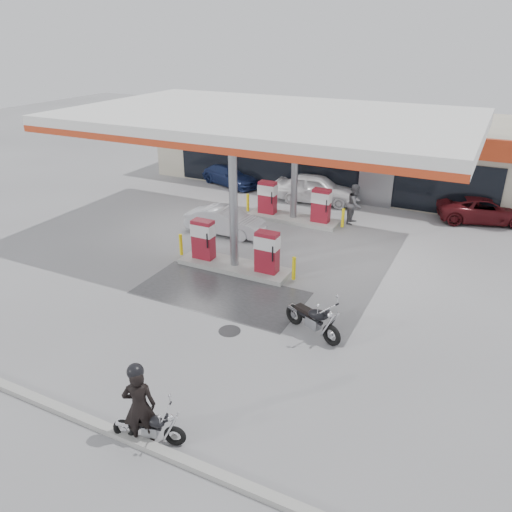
{
  "coord_description": "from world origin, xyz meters",
  "views": [
    {
      "loc": [
        8.59,
        -13.44,
        8.63
      ],
      "look_at": [
        1.4,
        1.07,
        1.2
      ],
      "focal_mm": 35.0,
      "sensor_mm": 36.0,
      "label": 1
    }
  ],
  "objects": [
    {
      "name": "biker_main",
      "position": [
        2.44,
        -6.84,
        1.0
      ],
      "size": [
        0.87,
        0.78,
        1.99
      ],
      "primitive_type": "imported",
      "rotation": [
        0.0,
        0.0,
        3.68
      ],
      "color": "black",
      "rests_on": "ground"
    },
    {
      "name": "pump_island_far",
      "position": [
        0.0,
        8.0,
        0.71
      ],
      "size": [
        5.14,
        1.3,
        1.78
      ],
      "color": "#9E9E99",
      "rests_on": "ground"
    },
    {
      "name": "kerb",
      "position": [
        0.0,
        -7.0,
        0.07
      ],
      "size": [
        28.0,
        0.25,
        0.15
      ],
      "primitive_type": "cube",
      "color": "gray",
      "rests_on": "ground"
    },
    {
      "name": "main_motorcycle",
      "position": [
        2.62,
        -6.79,
        0.4
      ],
      "size": [
        1.71,
        0.75,
        0.9
      ],
      "rotation": [
        0.0,
        0.0,
        0.29
      ],
      "color": "black",
      "rests_on": "ground"
    },
    {
      "name": "parked_car_right",
      "position": [
        8.38,
        12.0,
        0.61
      ],
      "size": [
        4.83,
        3.25,
        1.23
      ],
      "primitive_type": "imported",
      "rotation": [
        0.0,
        0.0,
        1.87
      ],
      "color": "#571317",
      "rests_on": "ground"
    },
    {
      "name": "ground",
      "position": [
        0.0,
        0.0,
        0.0
      ],
      "size": [
        90.0,
        90.0,
        0.0
      ],
      "primitive_type": "plane",
      "color": "gray",
      "rests_on": "ground"
    },
    {
      "name": "hatchback_silver",
      "position": [
        -2.12,
        5.04,
        0.61
      ],
      "size": [
        3.75,
        1.43,
        1.22
      ],
      "primitive_type": "imported",
      "rotation": [
        0.0,
        0.0,
        1.61
      ],
      "color": "#B3B5BC",
      "rests_on": "ground"
    },
    {
      "name": "attendant",
      "position": [
        2.75,
        9.0,
        0.96
      ],
      "size": [
        0.8,
        0.99,
        1.92
      ],
      "primitive_type": "imported",
      "rotation": [
        0.0,
        0.0,
        1.49
      ],
      "color": "slate",
      "rests_on": "ground"
    },
    {
      "name": "canopy",
      "position": [
        0.0,
        5.0,
        5.27
      ],
      "size": [
        16.0,
        10.02,
        5.51
      ],
      "color": "silver",
      "rests_on": "ground"
    },
    {
      "name": "sedan_white",
      "position": [
        -0.0,
        11.2,
        0.76
      ],
      "size": [
        4.61,
        2.21,
        1.52
      ],
      "primitive_type": "imported",
      "rotation": [
        0.0,
        0.0,
        1.67
      ],
      "color": "white",
      "rests_on": "ground"
    },
    {
      "name": "wet_patch",
      "position": [
        0.5,
        0.0,
        0.0
      ],
      "size": [
        6.0,
        3.0,
        0.0
      ],
      "primitive_type": "cube",
      "color": "#4C4C4F",
      "rests_on": "ground"
    },
    {
      "name": "drain_cover",
      "position": [
        2.0,
        -2.0,
        0.0
      ],
      "size": [
        0.7,
        0.7,
        0.01
      ],
      "primitive_type": "cylinder",
      "color": "#38383A",
      "rests_on": "ground"
    },
    {
      "name": "pump_island_near",
      "position": [
        0.0,
        2.0,
        0.71
      ],
      "size": [
        5.14,
        1.3,
        1.78
      ],
      "color": "#9E9E99",
      "rests_on": "ground"
    },
    {
      "name": "parked_car_left",
      "position": [
        -5.72,
        12.0,
        0.6
      ],
      "size": [
        4.45,
        2.95,
        1.2
      ],
      "primitive_type": "imported",
      "rotation": [
        0.0,
        0.0,
        1.23
      ],
      "color": "#17234D",
      "rests_on": "ground"
    },
    {
      "name": "store_building",
      "position": [
        0.01,
        15.94,
        2.01
      ],
      "size": [
        22.0,
        8.22,
        4.0
      ],
      "color": "beige",
      "rests_on": "ground"
    },
    {
      "name": "parked_motorcycle",
      "position": [
        4.39,
        -1.01,
        0.51
      ],
      "size": [
        2.12,
        1.19,
        1.15
      ],
      "rotation": [
        0.0,
        0.0,
        -0.39
      ],
      "color": "black",
      "rests_on": "ground"
    }
  ]
}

